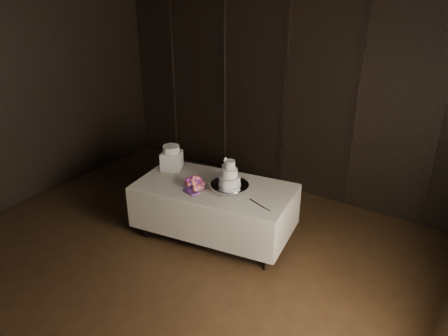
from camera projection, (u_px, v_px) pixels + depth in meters
room at (109, 181)px, 4.00m from camera, size 6.08×7.08×3.08m
display_table at (214, 209)px, 5.68m from camera, size 2.14×1.36×0.76m
cake_stand at (230, 188)px, 5.40m from camera, size 0.61×0.61×0.09m
wedding_cake at (227, 175)px, 5.33m from camera, size 0.31×0.26×0.32m
bouquet at (194, 183)px, 5.45m from camera, size 0.41×0.48×0.20m
box_pedestal at (172, 161)px, 5.96m from camera, size 0.34×0.34×0.25m
small_cake at (171, 149)px, 5.89m from camera, size 0.25×0.25×0.09m
cake_knife at (257, 204)px, 5.11m from camera, size 0.36×0.15×0.01m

